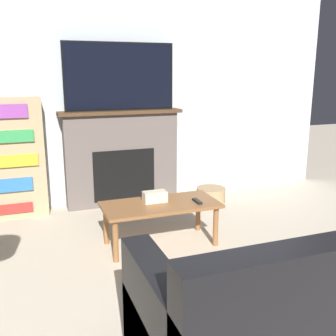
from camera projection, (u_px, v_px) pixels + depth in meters
The scene contains 9 objects.
wall_back at pixel (126, 94), 4.81m from camera, with size 5.59×0.06×2.70m.
fireplace at pixel (122, 157), 4.82m from camera, with size 1.48×0.28×1.16m.
tv at pixel (120, 77), 4.58m from camera, with size 1.31×0.03×0.78m.
couch at pixel (309, 317), 2.13m from camera, with size 1.83×0.90×0.93m.
coffee_table at pixel (161, 209), 3.68m from camera, with size 1.08×0.52×0.41m.
tissue_box at pixel (155, 197), 3.70m from camera, with size 0.22×0.12×0.10m.
remote_control at pixel (197, 201), 3.69m from camera, with size 0.04×0.15×0.02m.
bookshelf at pixel (7, 159), 4.34m from camera, with size 0.80×0.29×1.34m.
storage_basket at pixel (211, 195), 4.99m from camera, with size 0.36×0.36×0.18m.
Camera 1 is at (-1.22, -0.87, 1.60)m, focal length 42.00 mm.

